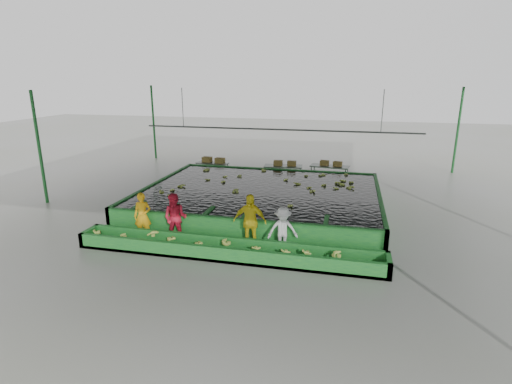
% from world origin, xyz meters
% --- Properties ---
extents(ground, '(80.00, 80.00, 0.00)m').
position_xyz_m(ground, '(0.00, 0.00, 0.00)').
color(ground, gray).
rests_on(ground, ground).
extents(shed_roof, '(20.00, 22.00, 0.04)m').
position_xyz_m(shed_roof, '(0.00, 0.00, 5.00)').
color(shed_roof, slate).
rests_on(shed_roof, shed_posts).
extents(shed_posts, '(20.00, 22.00, 5.00)m').
position_xyz_m(shed_posts, '(0.00, 0.00, 2.50)').
color(shed_posts, '#1C5F28').
rests_on(shed_posts, ground).
extents(flotation_tank, '(10.00, 8.00, 0.90)m').
position_xyz_m(flotation_tank, '(0.00, 1.50, 0.45)').
color(flotation_tank, '#1E6E26').
rests_on(flotation_tank, ground).
extents(tank_water, '(9.70, 7.70, 0.00)m').
position_xyz_m(tank_water, '(0.00, 1.50, 0.85)').
color(tank_water, black).
rests_on(tank_water, flotation_tank).
extents(sorting_trough, '(10.00, 1.00, 0.50)m').
position_xyz_m(sorting_trough, '(0.00, -3.60, 0.25)').
color(sorting_trough, '#1E6E26').
rests_on(sorting_trough, ground).
extents(cableway_rail, '(0.08, 0.08, 14.00)m').
position_xyz_m(cableway_rail, '(0.00, 5.00, 3.00)').
color(cableway_rail, '#59605B').
rests_on(cableway_rail, shed_roof).
extents(rail_hanger_left, '(0.04, 0.04, 2.00)m').
position_xyz_m(rail_hanger_left, '(-5.00, 5.00, 4.00)').
color(rail_hanger_left, '#59605B').
rests_on(rail_hanger_left, shed_roof).
extents(rail_hanger_right, '(0.04, 0.04, 2.00)m').
position_xyz_m(rail_hanger_right, '(5.00, 5.00, 4.00)').
color(rail_hanger_right, '#59605B').
rests_on(rail_hanger_right, shed_roof).
extents(worker_a, '(0.68, 0.53, 1.66)m').
position_xyz_m(worker_a, '(-3.31, -2.80, 0.83)').
color(worker_a, '#F6AF13').
rests_on(worker_a, ground).
extents(worker_b, '(0.89, 0.73, 1.72)m').
position_xyz_m(worker_b, '(-2.07, -2.80, 0.86)').
color(worker_b, red).
rests_on(worker_b, ground).
extents(worker_c, '(1.13, 0.52, 1.89)m').
position_xyz_m(worker_c, '(0.57, -2.80, 0.95)').
color(worker_c, yellow).
rests_on(worker_c, ground).
extents(worker_d, '(1.10, 0.83, 1.51)m').
position_xyz_m(worker_d, '(1.67, -2.80, 0.76)').
color(worker_d, silver).
rests_on(worker_d, ground).
extents(packing_table_left, '(1.90, 0.99, 0.83)m').
position_xyz_m(packing_table_left, '(-3.97, 6.41, 0.41)').
color(packing_table_left, '#59605B').
rests_on(packing_table_left, ground).
extents(packing_table_mid, '(2.12, 1.03, 0.93)m').
position_xyz_m(packing_table_mid, '(0.19, 6.10, 0.46)').
color(packing_table_mid, '#59605B').
rests_on(packing_table_mid, ground).
extents(packing_table_right, '(2.13, 1.09, 0.93)m').
position_xyz_m(packing_table_right, '(2.63, 6.65, 0.46)').
color(packing_table_right, '#59605B').
rests_on(packing_table_right, ground).
extents(box_stack_left, '(1.37, 0.55, 0.29)m').
position_xyz_m(box_stack_left, '(-3.92, 6.49, 0.83)').
color(box_stack_left, olive).
rests_on(box_stack_left, packing_table_left).
extents(box_stack_mid, '(1.21, 0.40, 0.26)m').
position_xyz_m(box_stack_mid, '(0.27, 6.14, 0.93)').
color(box_stack_mid, olive).
rests_on(box_stack_mid, packing_table_mid).
extents(box_stack_right, '(1.20, 0.53, 0.25)m').
position_xyz_m(box_stack_right, '(2.69, 6.69, 0.93)').
color(box_stack_right, olive).
rests_on(box_stack_right, packing_table_right).
extents(floating_bananas, '(9.34, 6.37, 0.13)m').
position_xyz_m(floating_bananas, '(0.00, 2.30, 0.85)').
color(floating_bananas, '#A8C049').
rests_on(floating_bananas, tank_water).
extents(trough_bananas, '(9.36, 0.62, 0.12)m').
position_xyz_m(trough_bananas, '(0.00, -3.60, 0.40)').
color(trough_bananas, '#A8C049').
rests_on(trough_bananas, sorting_trough).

